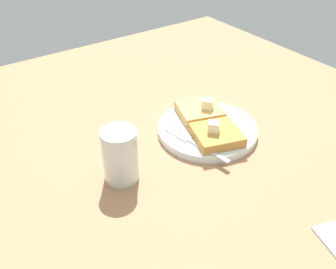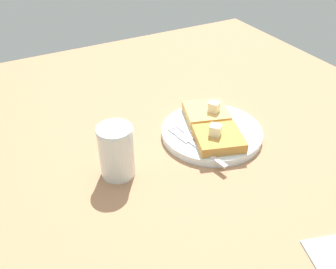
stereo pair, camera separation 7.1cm
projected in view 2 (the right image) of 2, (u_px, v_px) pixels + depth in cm
name	position (u px, v px, depth cm)	size (l,w,h in cm)	color
table_surface	(179.00, 139.00, 79.60)	(111.54, 111.54, 2.00)	#A17350
plate	(212.00, 132.00, 78.48)	(21.05, 21.05, 1.59)	white
toast_slice_left	(206.00, 113.00, 81.31)	(8.68, 9.01, 2.04)	tan
toast_slice_middle	(219.00, 139.00, 73.69)	(8.68, 9.01, 2.04)	#BF863C
butter_pat_primary	(213.00, 106.00, 79.77)	(2.17, 1.95, 2.17)	beige
butter_pat_secondary	(215.00, 130.00, 72.41)	(2.17, 1.95, 2.17)	#F5F1C3
fork	(193.00, 143.00, 73.78)	(16.00, 4.23, 0.36)	silver
syrup_jar	(117.00, 153.00, 66.56)	(6.55, 6.55, 10.09)	#4B2306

